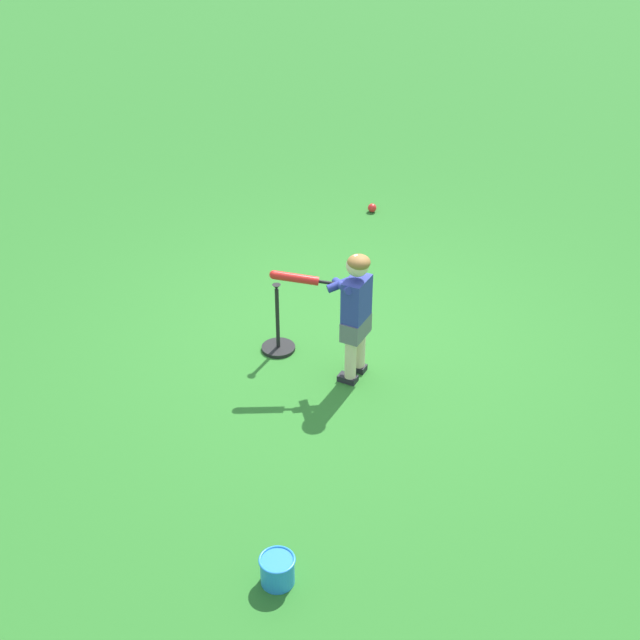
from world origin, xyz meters
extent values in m
plane|color=#2D7528|center=(0.00, 0.00, 0.00)|extent=(40.00, 40.00, 0.00)
cube|color=#232328|center=(-0.65, -0.31, 0.03)|extent=(0.10, 0.16, 0.05)
cylinder|color=beige|center=(-0.65, -0.33, 0.21)|extent=(0.09, 0.09, 0.34)
cube|color=#232328|center=(-0.48, -0.32, 0.03)|extent=(0.10, 0.16, 0.05)
cylinder|color=beige|center=(-0.48, -0.34, 0.21)|extent=(0.09, 0.09, 0.34)
cube|color=slate|center=(-0.57, -0.34, 0.46)|extent=(0.28, 0.17, 0.16)
cube|color=#2D3893|center=(-0.57, -0.34, 0.71)|extent=(0.26, 0.16, 0.34)
sphere|color=beige|center=(-0.57, -0.34, 1.00)|extent=(0.17, 0.17, 0.17)
ellipsoid|color=olive|center=(-0.57, -0.35, 1.02)|extent=(0.18, 0.18, 0.11)
sphere|color=red|center=(-0.56, -0.20, 0.80)|extent=(0.04, 0.04, 0.04)
cylinder|color=black|center=(-0.59, -0.11, 0.81)|extent=(0.07, 0.14, 0.05)
cylinder|color=red|center=(-0.68, 0.11, 0.85)|extent=(0.19, 0.35, 0.11)
sphere|color=red|center=(-0.74, 0.27, 0.87)|extent=(0.07, 0.07, 0.07)
cylinder|color=#2D3893|center=(-0.60, -0.23, 0.81)|extent=(0.27, 0.25, 0.14)
cylinder|color=#2D3893|center=(-0.53, -0.23, 0.81)|extent=(0.25, 0.27, 0.14)
sphere|color=pink|center=(0.40, 0.09, 0.04)|extent=(0.08, 0.08, 0.08)
sphere|color=red|center=(2.41, 0.64, 0.05)|extent=(0.10, 0.10, 0.10)
cylinder|color=black|center=(-0.47, 0.39, 0.01)|extent=(0.28, 0.28, 0.03)
cylinder|color=black|center=(-0.47, 0.39, 0.31)|extent=(0.03, 0.03, 0.55)
cone|color=black|center=(-0.47, 0.39, 0.60)|extent=(0.07, 0.07, 0.04)
cylinder|color=#2884DB|center=(-2.66, -0.68, 0.09)|extent=(0.20, 0.20, 0.18)
torus|color=#2884DB|center=(-2.66, -0.68, 0.18)|extent=(0.22, 0.22, 0.02)
camera|label=1|loc=(-5.63, -2.26, 3.89)|focal=46.99mm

